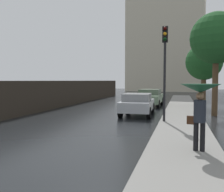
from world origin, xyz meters
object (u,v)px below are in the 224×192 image
Objects in this scene: street_tree_mid at (204,62)px; pedestrian_with_umbrella_near at (200,97)px; car_green_near_kerb at (150,97)px; car_silver_mid_road at (137,104)px; traffic_light at (165,56)px; street_tree_near at (216,39)px.

pedestrian_with_umbrella_near is at bearing -95.12° from street_tree_mid.
car_silver_mid_road is (-0.09, -5.76, -0.02)m from car_green_near_kerb.
street_tree_mid is at bearing 73.64° from traffic_light.
traffic_light reaches higher than pedestrian_with_umbrella_near.
car_green_near_kerb is at bearing 133.21° from street_tree_near.
car_silver_mid_road is 2.13× the size of pedestrian_with_umbrella_near.
traffic_light is at bearing -106.36° from street_tree_mid.
street_tree_near is 4.95m from street_tree_mid.
pedestrian_with_umbrella_near is at bearing -75.67° from traffic_light.
street_tree_mid reaches higher than traffic_light.
car_green_near_kerb is 14.00m from pedestrian_with_umbrella_near.
pedestrian_with_umbrella_near is 5.49m from traffic_light.
pedestrian_with_umbrella_near is at bearing -75.86° from car_green_near_kerb.
car_silver_mid_road is 0.65× the size of street_tree_near.
street_tree_mid reaches higher than car_silver_mid_road.
street_tree_near reaches higher than car_green_near_kerb.
pedestrian_with_umbrella_near is at bearing -99.52° from street_tree_near.
street_tree_near is (1.49, 8.86, 2.96)m from pedestrian_with_umbrella_near.
car_green_near_kerb is 0.84× the size of street_tree_mid.
street_tree_mid reaches higher than pedestrian_with_umbrella_near.
car_silver_mid_road is 4.21m from traffic_light.
street_tree_near is at bearing 53.57° from traffic_light.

